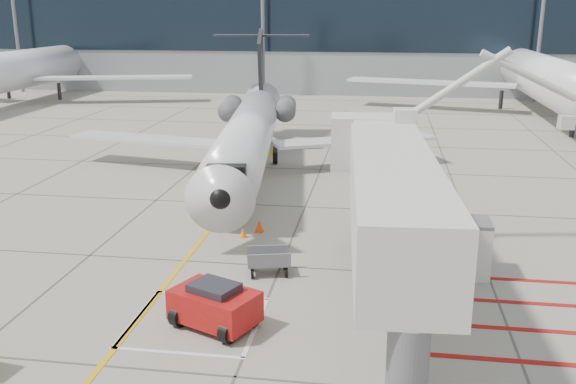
# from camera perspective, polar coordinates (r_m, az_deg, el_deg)

# --- Properties ---
(ground_plane) EXTENTS (260.00, 260.00, 0.00)m
(ground_plane) POSITION_cam_1_polar(r_m,az_deg,el_deg) (21.94, -2.34, -10.61)
(ground_plane) COLOR gray
(ground_plane) RESTS_ON ground
(regional_jet) EXTENTS (28.16, 33.73, 8.11)m
(regional_jet) POSITION_cam_1_polar(r_m,az_deg,el_deg) (36.27, -3.92, 6.81)
(regional_jet) COLOR silver
(regional_jet) RESTS_ON ground_plane
(jet_bridge) EXTENTS (9.45, 18.11, 7.05)m
(jet_bridge) POSITION_cam_1_polar(r_m,az_deg,el_deg) (20.76, 9.27, -1.88)
(jet_bridge) COLOR silver
(jet_bridge) RESTS_ON ground_plane
(pushback_tug) EXTENTS (3.11, 2.61, 1.55)m
(pushback_tug) POSITION_cam_1_polar(r_m,az_deg,el_deg) (20.83, -6.53, -9.86)
(pushback_tug) COLOR #A91110
(pushback_tug) RESTS_ON ground_plane
(baggage_cart) EXTENTS (1.83, 1.39, 1.03)m
(baggage_cart) POSITION_cam_1_polar(r_m,az_deg,el_deg) (24.67, -1.73, -6.17)
(baggage_cart) COLOR slate
(baggage_cart) RESTS_ON ground_plane
(ground_power_unit) EXTENTS (2.75, 1.62, 2.16)m
(ground_power_unit) POSITION_cam_1_polar(r_m,az_deg,el_deg) (25.32, 14.36, -4.72)
(ground_power_unit) COLOR silver
(ground_power_unit) RESTS_ON ground_plane
(cone_nose) EXTENTS (0.32, 0.32, 0.45)m
(cone_nose) POSITION_cam_1_polar(r_m,az_deg,el_deg) (28.64, -4.02, -3.62)
(cone_nose) COLOR orange
(cone_nose) RESTS_ON ground_plane
(cone_side) EXTENTS (0.40, 0.40, 0.56)m
(cone_side) POSITION_cam_1_polar(r_m,az_deg,el_deg) (29.31, -2.58, -3.02)
(cone_side) COLOR #DE430B
(cone_side) RESTS_ON ground_plane
(terminal_building) EXTENTS (180.00, 28.00, 14.00)m
(terminal_building) POSITION_cam_1_polar(r_m,az_deg,el_deg) (89.52, 12.83, 13.81)
(terminal_building) COLOR gray
(terminal_building) RESTS_ON ground_plane
(terminal_glass_band) EXTENTS (180.00, 0.10, 6.00)m
(terminal_glass_band) POSITION_cam_1_polar(r_m,az_deg,el_deg) (75.49, 13.62, 14.19)
(terminal_glass_band) COLOR black
(terminal_glass_band) RESTS_ON ground_plane
(bg_aircraft_b) EXTENTS (36.85, 40.94, 12.28)m
(bg_aircraft_b) POSITION_cam_1_polar(r_m,az_deg,el_deg) (76.06, -22.85, 12.01)
(bg_aircraft_b) COLOR silver
(bg_aircraft_b) RESTS_ON ground_plane
(bg_aircraft_c) EXTENTS (37.27, 41.41, 12.42)m
(bg_aircraft_c) POSITION_cam_1_polar(r_m,az_deg,el_deg) (67.04, 21.77, 11.81)
(bg_aircraft_c) COLOR silver
(bg_aircraft_c) RESTS_ON ground_plane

